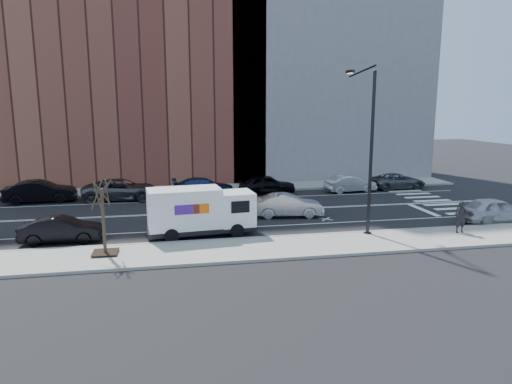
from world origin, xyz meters
name	(u,v)px	position (x,y,z in m)	size (l,w,h in m)	color
ground	(227,212)	(0.00, 0.00, 0.00)	(120.00, 120.00, 0.00)	black
sidewalk_near	(249,249)	(0.00, -8.80, 0.07)	(44.00, 3.60, 0.15)	gray
sidewalk_far	(214,188)	(0.00, 8.80, 0.07)	(44.00, 3.60, 0.15)	gray
curb_near	(243,239)	(0.00, -7.00, 0.08)	(44.00, 0.25, 0.17)	gray
curb_far	(216,192)	(0.00, 7.00, 0.08)	(44.00, 0.25, 0.17)	gray
crosswalk	(437,202)	(16.00, 0.00, 0.00)	(3.00, 14.00, 0.01)	white
road_markings	(227,212)	(0.00, 0.00, 0.00)	(40.00, 8.60, 0.01)	white
bldg_brick	(121,65)	(-8.00, 15.60, 11.00)	(26.00, 10.00, 22.00)	brown
bldg_concrete	(323,48)	(12.00, 15.60, 13.00)	(20.00, 10.00, 26.00)	slate
streetlight	(368,145)	(7.00, -6.91, 5.08)	(0.44, 4.02, 9.34)	black
street_tree	(104,228)	(-7.00, -8.40, 1.45)	(1.20, 1.20, 3.75)	black
fedex_van	(200,211)	(-2.21, -5.60, 1.44)	(6.15, 2.62, 2.73)	black
far_parked_b	(40,191)	(-13.44, 5.71, 0.84)	(1.78, 5.10, 1.68)	black
far_parked_c	(122,190)	(-7.49, 5.54, 0.81)	(2.69, 5.84, 1.62)	#47484E
far_parked_d	(204,187)	(-1.14, 6.07, 0.73)	(2.04, 5.01, 1.45)	navy
far_parked_e	(267,184)	(4.08, 5.84, 0.80)	(1.88, 4.68, 1.59)	black
far_parked_f	(350,184)	(11.20, 5.32, 0.71)	(1.50, 4.31, 1.42)	silver
far_parked_g	(398,181)	(15.90, 6.02, 0.68)	(2.25, 4.87, 1.35)	#494B50
driving_sedan	(288,205)	(3.76, -2.15, 0.75)	(1.59, 4.57, 1.51)	#BBBBC0
near_parked_rear_a	(62,230)	(-9.56, -5.47, 0.70)	(1.47, 4.22, 1.39)	black
near_parked_front	(494,210)	(16.08, -6.00, 0.78)	(1.85, 4.60, 1.57)	#B8B9BD
pedestrian	(461,217)	(12.18, -8.27, 1.06)	(0.67, 0.44, 1.83)	black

